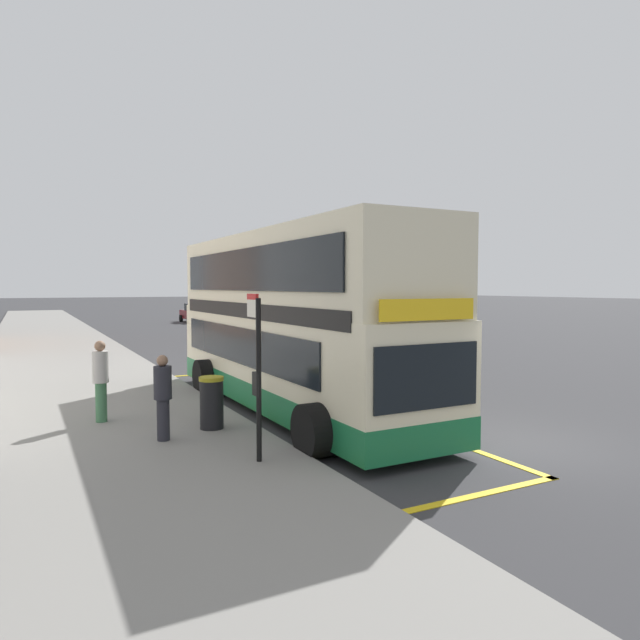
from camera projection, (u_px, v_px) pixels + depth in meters
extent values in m
plane|color=#333335|center=(160.00, 331.00, 39.18)|extent=(260.00, 260.00, 0.00)
cube|color=gray|center=(48.00, 334.00, 35.91)|extent=(6.00, 76.00, 0.14)
cube|color=beige|center=(290.00, 356.00, 14.17)|extent=(2.42, 10.81, 2.30)
cube|color=beige|center=(290.00, 272.00, 14.05)|extent=(2.39, 10.60, 1.90)
cube|color=#196B3D|center=(290.00, 389.00, 14.22)|extent=(2.44, 10.83, 0.60)
cube|color=black|center=(290.00, 310.00, 14.10)|extent=(2.45, 9.95, 0.36)
cube|color=black|center=(238.00, 345.00, 13.93)|extent=(0.04, 8.65, 0.90)
cube|color=black|center=(243.00, 270.00, 13.47)|extent=(0.04, 9.52, 1.00)
cube|color=black|center=(427.00, 377.00, 9.37)|extent=(2.13, 0.04, 1.10)
cube|color=yellow|center=(428.00, 310.00, 9.30)|extent=(1.93, 0.04, 0.36)
cylinder|color=black|center=(316.00, 430.00, 10.18)|extent=(0.56, 1.00, 1.00)
cylinder|color=black|center=(430.00, 415.00, 11.39)|extent=(0.56, 1.00, 1.00)
cylinder|color=black|center=(206.00, 377.00, 16.24)|extent=(0.56, 1.00, 1.00)
cylinder|color=black|center=(288.00, 370.00, 17.45)|extent=(0.56, 1.00, 1.00)
cube|color=gold|center=(236.00, 416.00, 13.51)|extent=(0.16, 13.36, 0.01)
cube|color=gold|center=(345.00, 403.00, 14.93)|extent=(0.16, 13.36, 0.01)
cube|color=gold|center=(481.00, 494.00, 8.39)|extent=(3.19, 0.16, 0.01)
cube|color=gold|center=(214.00, 373.00, 20.05)|extent=(3.19, 0.16, 0.01)
cylinder|color=black|center=(259.00, 380.00, 9.47)|extent=(0.09, 0.09, 2.77)
cube|color=silver|center=(253.00, 308.00, 9.63)|extent=(0.05, 0.42, 0.30)
cube|color=red|center=(253.00, 297.00, 9.62)|extent=(0.05, 0.42, 0.10)
cube|color=black|center=(257.00, 384.00, 9.57)|extent=(0.06, 0.28, 0.40)
cube|color=maroon|center=(195.00, 315.00, 48.78)|extent=(1.76, 4.20, 0.72)
cube|color=black|center=(196.00, 307.00, 48.66)|extent=(1.52, 1.90, 0.60)
cylinder|color=black|center=(181.00, 318.00, 49.52)|extent=(0.22, 0.60, 0.60)
cylinder|color=black|center=(202.00, 318.00, 50.39)|extent=(0.22, 0.60, 0.60)
cylinder|color=black|center=(189.00, 320.00, 47.22)|extent=(0.22, 0.60, 0.60)
cylinder|color=black|center=(210.00, 319.00, 48.09)|extent=(0.22, 0.60, 0.60)
cube|color=maroon|center=(239.00, 327.00, 33.77)|extent=(1.76, 4.20, 0.72)
cube|color=black|center=(240.00, 316.00, 33.64)|extent=(1.52, 1.90, 0.60)
cylinder|color=black|center=(218.00, 332.00, 34.50)|extent=(0.22, 0.60, 0.60)
cylinder|color=black|center=(246.00, 331.00, 35.37)|extent=(0.22, 0.60, 0.60)
cylinder|color=black|center=(232.00, 335.00, 32.20)|extent=(0.22, 0.60, 0.60)
cylinder|color=black|center=(262.00, 334.00, 33.07)|extent=(0.22, 0.60, 0.60)
cylinder|color=#3F724C|center=(101.00, 402.00, 12.31)|extent=(0.24, 0.24, 0.87)
cylinder|color=#B7B2AD|center=(100.00, 367.00, 12.27)|extent=(0.34, 0.34, 0.69)
sphere|color=#8C664C|center=(100.00, 346.00, 12.24)|extent=(0.23, 0.23, 0.23)
cylinder|color=#26262D|center=(163.00, 420.00, 10.83)|extent=(0.24, 0.24, 0.80)
cylinder|color=#26262D|center=(163.00, 383.00, 10.78)|extent=(0.34, 0.34, 0.64)
sphere|color=#8C664C|center=(162.00, 361.00, 10.76)|extent=(0.21, 0.21, 0.21)
cylinder|color=black|center=(212.00, 405.00, 11.73)|extent=(0.49, 0.49, 1.01)
cylinder|color=#A5991E|center=(211.00, 379.00, 11.70)|extent=(0.51, 0.51, 0.08)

